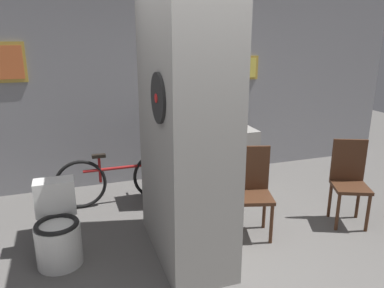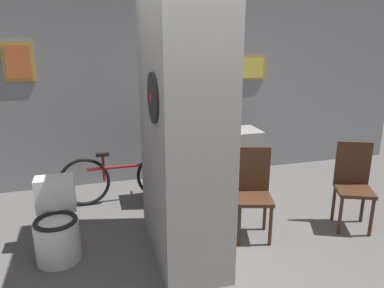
% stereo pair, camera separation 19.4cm
% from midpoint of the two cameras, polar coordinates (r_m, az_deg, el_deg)
% --- Properties ---
extents(wall_back, '(8.00, 0.09, 2.60)m').
position_cam_midpoint_polar(wall_back, '(5.21, -5.53, 8.40)').
color(wall_back, gray).
rests_on(wall_back, ground_plane).
extents(pillar_center, '(0.61, 1.26, 2.60)m').
position_cam_midpoint_polar(pillar_center, '(3.29, 0.21, 3.67)').
color(pillar_center, gray).
rests_on(pillar_center, ground_plane).
extents(counter_shelf, '(1.36, 0.44, 0.86)m').
position_cam_midpoint_polar(counter_shelf, '(4.77, 3.50, -3.17)').
color(counter_shelf, gray).
rests_on(counter_shelf, ground_plane).
extents(toilet, '(0.41, 0.57, 0.72)m').
position_cam_midpoint_polar(toilet, '(3.75, -18.48, -11.91)').
color(toilet, white).
rests_on(toilet, ground_plane).
extents(chair_near_pillar, '(0.45, 0.45, 0.93)m').
position_cam_midpoint_polar(chair_near_pillar, '(3.91, 10.66, -6.82)').
color(chair_near_pillar, '#422616').
rests_on(chair_near_pillar, ground_plane).
extents(chair_by_doorway, '(0.48, 0.48, 0.93)m').
position_cam_midpoint_polar(chair_by_doorway, '(4.42, 24.54, -5.31)').
color(chair_by_doorway, '#422616').
rests_on(chair_by_doorway, ground_plane).
extents(bicycle, '(1.54, 0.42, 0.66)m').
position_cam_midpoint_polar(bicycle, '(4.71, -9.22, -5.03)').
color(bicycle, black).
rests_on(bicycle, ground_plane).
extents(bottle_tall, '(0.07, 0.07, 0.28)m').
position_cam_midpoint_polar(bottle_tall, '(4.57, 1.84, 2.92)').
color(bottle_tall, silver).
rests_on(bottle_tall, counter_shelf).
extents(bottle_short, '(0.08, 0.08, 0.21)m').
position_cam_midpoint_polar(bottle_short, '(4.67, 2.95, 2.84)').
color(bottle_short, '#267233').
rests_on(bottle_short, counter_shelf).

